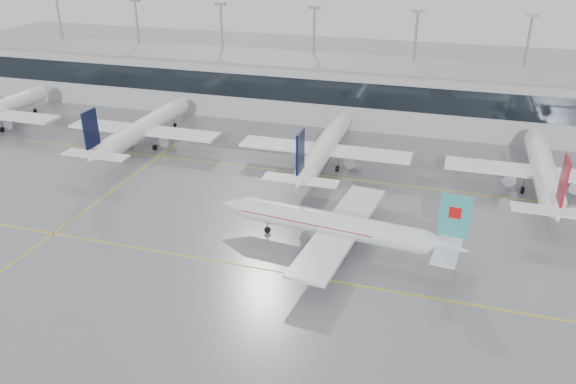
% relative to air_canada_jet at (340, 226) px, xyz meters
% --- Properties ---
extents(ground, '(320.00, 320.00, 0.00)m').
position_rel_air_canada_jet_xyz_m(ground, '(-8.28, -7.64, -3.21)').
color(ground, slate).
rests_on(ground, ground).
extents(taxi_line_main, '(120.00, 0.25, 0.01)m').
position_rel_air_canada_jet_xyz_m(taxi_line_main, '(-8.28, -7.64, -3.21)').
color(taxi_line_main, yellow).
rests_on(taxi_line_main, ground).
extents(taxi_line_north, '(120.00, 0.25, 0.01)m').
position_rel_air_canada_jet_xyz_m(taxi_line_north, '(-8.28, 22.36, -3.21)').
color(taxi_line_north, yellow).
rests_on(taxi_line_north, ground).
extents(taxi_line_cross, '(0.25, 60.00, 0.01)m').
position_rel_air_canada_jet_xyz_m(taxi_line_cross, '(-38.28, 7.36, -3.21)').
color(taxi_line_cross, yellow).
rests_on(taxi_line_cross, ground).
extents(terminal, '(180.00, 15.00, 12.00)m').
position_rel_air_canada_jet_xyz_m(terminal, '(-8.28, 54.36, 2.79)').
color(terminal, '#A3A3A7').
rests_on(terminal, ground).
extents(terminal_glass, '(180.00, 0.20, 5.00)m').
position_rel_air_canada_jet_xyz_m(terminal_glass, '(-8.28, 46.81, 4.29)').
color(terminal_glass, black).
rests_on(terminal_glass, ground).
extents(terminal_roof, '(182.00, 16.00, 0.40)m').
position_rel_air_canada_jet_xyz_m(terminal_roof, '(-8.28, 54.36, 8.99)').
color(terminal_roof, gray).
rests_on(terminal_roof, ground).
extents(light_masts, '(156.40, 1.00, 22.60)m').
position_rel_air_canada_jet_xyz_m(light_masts, '(-8.28, 60.36, 10.13)').
color(light_masts, gray).
rests_on(light_masts, ground).
extents(air_canada_jet, '(33.71, 26.36, 10.26)m').
position_rel_air_canada_jet_xyz_m(air_canada_jet, '(0.00, 0.00, 0.00)').
color(air_canada_jet, silver).
rests_on(air_canada_jet, ground).
extents(parked_jet_b, '(29.64, 36.96, 11.72)m').
position_rel_air_canada_jet_xyz_m(parked_jet_b, '(-43.28, 26.05, 0.50)').
color(parked_jet_b, white).
rests_on(parked_jet_b, ground).
extents(parked_jet_c, '(29.64, 36.96, 11.72)m').
position_rel_air_canada_jet_xyz_m(parked_jet_c, '(-8.28, 26.05, 0.50)').
color(parked_jet_c, white).
rests_on(parked_jet_c, ground).
extents(parked_jet_d, '(29.64, 36.96, 11.72)m').
position_rel_air_canada_jet_xyz_m(parked_jet_d, '(26.72, 26.05, 0.50)').
color(parked_jet_d, white).
rests_on(parked_jet_d, ground).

